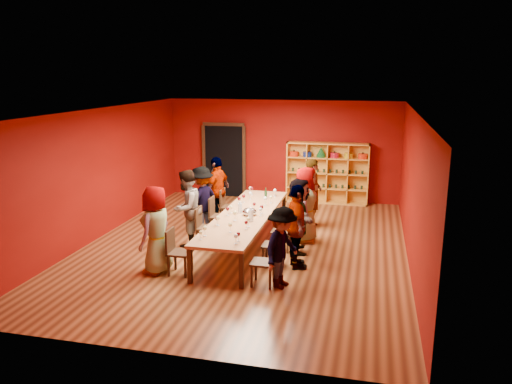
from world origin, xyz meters
The scene contains 50 objects.
room_shell centered at (0.00, 0.00, 1.50)m, with size 7.10×9.10×3.04m.
tasting_table centered at (0.00, 0.00, 0.70)m, with size 1.10×4.50×0.75m.
doorway centered at (-1.80, 4.43, 1.12)m, with size 1.40×0.17×2.30m.
shelving_unit centered at (1.40, 4.32, 0.98)m, with size 2.40×0.40×1.80m.
chair_person_left_0 centered at (-0.91, -1.80, 0.50)m, with size 0.42×0.42×0.89m.
person_left_0 centered at (-1.30, -1.80, 0.86)m, with size 0.84×0.46×1.72m, color #4A4B4F.
chair_person_left_2 centered at (-0.91, -0.19, 0.50)m, with size 0.42×0.42×0.89m.
person_left_2 centered at (-1.30, -0.19, 0.86)m, with size 0.83×0.46×1.72m, color #505055.
chair_person_left_3 centered at (-0.91, 0.74, 0.50)m, with size 0.42×0.42×0.89m.
person_left_3 centered at (-1.27, 0.74, 0.81)m, with size 1.05×0.43×1.62m, color #141839.
chair_person_left_4 centered at (-0.91, 1.64, 0.50)m, with size 0.42×0.42×0.89m.
person_left_4 centered at (-1.15, 1.64, 0.86)m, with size 1.01×0.46×1.72m, color silver.
chair_person_right_0 centered at (0.91, -1.92, 0.50)m, with size 0.42×0.42×0.89m.
person_right_0 centered at (1.18, -1.92, 0.75)m, with size 0.97×0.40×1.50m, color #131936.
chair_person_right_1 centered at (0.91, -0.97, 0.50)m, with size 0.42×0.42×0.89m.
person_right_1 centered at (1.30, -0.97, 0.85)m, with size 0.99×0.45×1.69m, color #15193B.
chair_person_right_2 centered at (0.91, -0.05, 0.50)m, with size 0.42×0.42×0.89m.
person_right_2 centered at (1.20, -0.05, 0.82)m, with size 1.51×0.43×1.63m, color #516FA8.
chair_person_right_3 centered at (0.91, 0.69, 0.50)m, with size 0.42×0.42×0.89m.
person_right_3 centered at (1.25, 0.69, 0.87)m, with size 0.85×0.46×1.73m, color pink.
chair_person_right_4 centered at (0.91, 1.82, 0.50)m, with size 0.42×0.42×0.89m.
person_right_4 centered at (1.28, 1.82, 0.87)m, with size 0.63×0.46×1.73m, color tan.
wine_glass_0 centered at (-0.29, 0.98, 0.90)m, with size 0.08×0.08×0.20m.
wine_glass_1 centered at (-0.28, 1.77, 0.91)m, with size 0.09×0.09×0.22m.
wine_glass_2 centered at (-0.37, -1.63, 0.90)m, with size 0.08×0.08×0.21m.
wine_glass_3 centered at (0.35, 0.13, 0.89)m, with size 0.08×0.08×0.20m.
wine_glass_4 centered at (0.33, 1.72, 0.90)m, with size 0.08×0.08×0.20m.
wine_glass_5 centered at (0.32, -1.93, 0.89)m, with size 0.08×0.08×0.20m.
wine_glass_6 centered at (-0.33, 0.72, 0.90)m, with size 0.08×0.08×0.20m.
wine_glass_7 centered at (-0.38, -1.85, 0.88)m, with size 0.07×0.07×0.18m.
wine_glass_8 centered at (-0.33, 1.81, 0.90)m, with size 0.08×0.08×0.20m.
wine_glass_9 centered at (0.36, -0.05, 0.89)m, with size 0.07×0.07×0.19m.
wine_glass_10 centered at (0.36, 1.07, 0.88)m, with size 0.07×0.07×0.18m.
wine_glass_11 centered at (-0.36, -0.90, 0.88)m, with size 0.07×0.07×0.18m.
wine_glass_12 centered at (0.32, 1.78, 0.88)m, with size 0.07×0.07×0.18m.
wine_glass_13 centered at (-0.21, 1.31, 0.89)m, with size 0.08×0.08×0.19m.
wine_glass_14 centered at (0.29, -0.87, 0.90)m, with size 0.08×0.08×0.20m.
wine_glass_15 centered at (-0.08, -0.52, 0.91)m, with size 0.09×0.09×0.22m.
wine_glass_16 centered at (-0.35, -0.18, 0.89)m, with size 0.08×0.08×0.19m.
wine_glass_17 centered at (0.33, -1.79, 0.88)m, with size 0.07×0.07×0.18m.
wine_glass_18 centered at (-0.33, 0.02, 0.88)m, with size 0.07×0.07×0.18m.
wine_glass_19 centered at (0.28, 0.82, 0.91)m, with size 0.09×0.09×0.22m.
wine_glass_20 centered at (-0.33, -0.94, 0.90)m, with size 0.08×0.08×0.21m.
wine_glass_21 centered at (0.29, -1.02, 0.88)m, with size 0.07×0.07×0.18m.
wine_glass_22 centered at (0.12, 0.38, 0.88)m, with size 0.07×0.07×0.18m.
wine_glass_23 centered at (0.04, -1.31, 0.90)m, with size 0.08×0.08×0.20m.
spittoon_bowl centered at (0.11, -0.05, 0.83)m, with size 0.32×0.32×0.18m, color #B5B7BC.
carafe_a centered at (-0.13, 0.08, 0.86)m, with size 0.11×0.11×0.25m.
carafe_b centered at (0.24, -0.47, 0.88)m, with size 0.14×0.14×0.29m.
wine_bottle centered at (0.15, 1.48, 0.85)m, with size 0.09×0.09×0.27m.
Camera 1 is at (2.66, -10.23, 3.81)m, focal length 35.00 mm.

